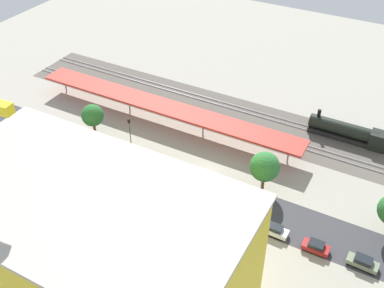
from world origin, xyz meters
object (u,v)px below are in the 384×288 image
at_px(parked_car_0, 363,263).
at_px(parked_car_5, 162,189).
at_px(platform_canopy_near, 165,107).
at_px(box_truck_1, 201,232).
at_px(parked_car_6, 126,173).
at_px(street_tree_1, 93,115).
at_px(box_truck_0, 103,195).
at_px(parked_car_3, 230,213).
at_px(parked_car_1, 316,247).
at_px(parked_car_2, 274,230).
at_px(parked_car_4, 193,199).
at_px(street_tree_0, 265,167).
at_px(locomotive, 351,133).
at_px(construction_building, 92,254).
at_px(traffic_light, 130,129).

relative_size(parked_car_0, parked_car_5, 1.11).
bearing_deg(platform_canopy_near, box_truck_1, 131.00).
xyz_separation_m(parked_car_6, street_tree_1, (12.97, -7.69, 3.63)).
bearing_deg(box_truck_0, parked_car_5, -137.01).
height_order(parked_car_5, box_truck_0, box_truck_0).
height_order(parked_car_3, street_tree_1, street_tree_1).
height_order(parked_car_1, box_truck_1, box_truck_1).
distance_m(parked_car_0, parked_car_5, 33.53).
height_order(parked_car_1, box_truck_0, box_truck_0).
xyz_separation_m(parked_car_2, parked_car_5, (20.19, 0.27, -0.01)).
xyz_separation_m(parked_car_1, parked_car_4, (20.94, -0.34, 0.00)).
bearing_deg(parked_car_1, street_tree_1, -9.68).
bearing_deg(street_tree_0, parked_car_2, 121.98).
height_order(platform_canopy_near, parked_car_2, platform_canopy_near).
relative_size(locomotive, parked_car_0, 3.60).
height_order(parked_car_0, construction_building, construction_building).
height_order(parked_car_4, construction_building, construction_building).
xyz_separation_m(parked_car_0, parked_car_3, (20.80, 0.30, 0.07)).
bearing_deg(parked_car_6, traffic_light, -61.51).
relative_size(platform_canopy_near, box_truck_1, 6.74).
bearing_deg(parked_car_1, construction_building, 43.92).
relative_size(box_truck_0, street_tree_1, 1.43).
bearing_deg(locomotive, platform_canopy_near, 19.38).
bearing_deg(street_tree_1, parked_car_4, 163.71).
relative_size(parked_car_3, parked_car_4, 1.03).
xyz_separation_m(parked_car_2, box_truck_1, (9.37, 6.50, 0.95)).
bearing_deg(box_truck_1, box_truck_0, 1.37).
xyz_separation_m(platform_canopy_near, parked_car_3, (-23.01, 17.81, -3.21)).
distance_m(parked_car_3, street_tree_0, 9.85).
bearing_deg(box_truck_1, parked_car_2, -145.28).
distance_m(parked_car_3, street_tree_1, 34.54).
height_order(locomotive, street_tree_0, street_tree_0).
relative_size(parked_car_3, street_tree_0, 0.62).
xyz_separation_m(parked_car_3, box_truck_0, (19.86, 6.90, 0.81)).
xyz_separation_m(construction_building, street_tree_0, (-10.94, -30.86, -4.26)).
distance_m(parked_car_1, box_truck_0, 34.60).
xyz_separation_m(parked_car_4, parked_car_6, (13.58, -0.07, -0.04)).
distance_m(parked_car_4, traffic_light, 19.46).
bearing_deg(platform_canopy_near, street_tree_1, 43.40).
relative_size(parked_car_2, parked_car_5, 1.08).
bearing_deg(parked_car_3, parked_car_6, -0.76).
bearing_deg(parked_car_3, street_tree_1, -13.40).
xyz_separation_m(platform_canopy_near, box_truck_0, (-3.15, 24.70, -2.40)).
relative_size(box_truck_0, traffic_light, 1.42).
bearing_deg(box_truck_1, construction_building, 66.17).
bearing_deg(locomotive, parked_car_2, 81.79).
bearing_deg(traffic_light, parked_car_3, 162.57).
bearing_deg(box_truck_1, street_tree_0, -104.78).
height_order(parked_car_2, parked_car_3, parked_car_3).
height_order(parked_car_1, construction_building, construction_building).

